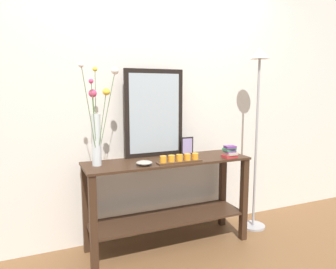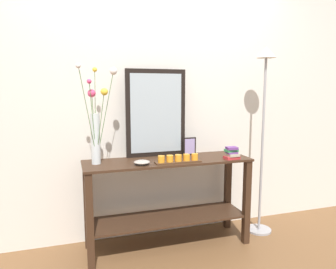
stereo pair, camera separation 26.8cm
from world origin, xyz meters
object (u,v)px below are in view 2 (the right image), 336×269
object	(u,v)px
tall_vase_left	(96,125)
picture_frame_small	(190,146)
console_table	(168,192)
floor_lamp	(264,110)
mirror_leaning	(156,113)
book_stack	(232,153)
candle_tray	(178,159)
decorative_bowl	(142,162)

from	to	relation	value
tall_vase_left	picture_frame_small	distance (m)	0.89
console_table	picture_frame_small	bearing A→B (deg)	28.00
console_table	picture_frame_small	distance (m)	0.47
floor_lamp	console_table	bearing A→B (deg)	179.97
mirror_leaning	picture_frame_small	xyz separation A→B (m)	(0.31, -0.05, -0.31)
book_stack	tall_vase_left	bearing A→B (deg)	171.93
mirror_leaning	floor_lamp	xyz separation A→B (m)	(1.01, -0.18, 0.02)
tall_vase_left	candle_tray	bearing A→B (deg)	-12.75
picture_frame_small	floor_lamp	distance (m)	0.78
candle_tray	floor_lamp	distance (m)	0.99
tall_vase_left	book_stack	xyz separation A→B (m)	(1.14, -0.16, -0.27)
tall_vase_left	floor_lamp	world-z (taller)	floor_lamp
picture_frame_small	candle_tray	bearing A→B (deg)	-127.81
tall_vase_left	book_stack	world-z (taller)	tall_vase_left
picture_frame_small	decorative_bowl	xyz separation A→B (m)	(-0.51, -0.25, -0.06)
picture_frame_small	tall_vase_left	bearing A→B (deg)	-171.94
console_table	picture_frame_small	size ratio (longest dim) A/B	8.82
decorative_bowl	book_stack	distance (m)	0.80
console_table	tall_vase_left	bearing A→B (deg)	178.59
console_table	decorative_bowl	size ratio (longest dim) A/B	11.12
picture_frame_small	book_stack	xyz separation A→B (m)	(0.29, -0.28, -0.03)
mirror_leaning	candle_tray	world-z (taller)	mirror_leaning
tall_vase_left	picture_frame_small	bearing A→B (deg)	8.06
candle_tray	decorative_bowl	bearing A→B (deg)	177.23
candle_tray	floor_lamp	world-z (taller)	floor_lamp
tall_vase_left	floor_lamp	bearing A→B (deg)	-0.56
console_table	decorative_bowl	world-z (taller)	decorative_bowl
decorative_bowl	floor_lamp	size ratio (longest dim) A/B	0.07
book_stack	floor_lamp	xyz separation A→B (m)	(0.41, 0.15, 0.37)
tall_vase_left	book_stack	bearing A→B (deg)	-8.07
candle_tray	floor_lamp	bearing A→B (deg)	8.26
console_table	floor_lamp	xyz separation A→B (m)	(0.95, -0.00, 0.70)
console_table	candle_tray	world-z (taller)	candle_tray
console_table	candle_tray	size ratio (longest dim) A/B	3.70
picture_frame_small	floor_lamp	world-z (taller)	floor_lamp
mirror_leaning	picture_frame_small	size ratio (longest dim) A/B	4.77
console_table	mirror_leaning	distance (m)	0.71
candle_tray	picture_frame_small	distance (m)	0.34
tall_vase_left	picture_frame_small	world-z (taller)	tall_vase_left
picture_frame_small	decorative_bowl	world-z (taller)	picture_frame_small
console_table	candle_tray	distance (m)	0.35
console_table	mirror_leaning	xyz separation A→B (m)	(-0.06, 0.18, 0.68)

